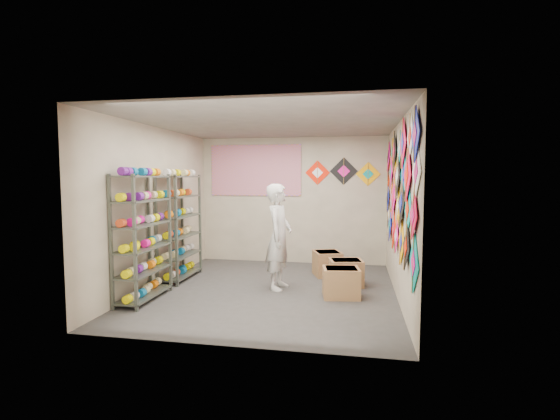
% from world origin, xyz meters
% --- Properties ---
extents(ground, '(4.50, 4.50, 0.00)m').
position_xyz_m(ground, '(0.00, 0.00, 0.00)').
color(ground, '#34312D').
extents(room_walls, '(4.50, 4.50, 4.50)m').
position_xyz_m(room_walls, '(0.00, 0.00, 1.64)').
color(room_walls, '#B7A78C').
rests_on(room_walls, ground).
extents(shelf_rack_front, '(0.40, 1.10, 1.90)m').
position_xyz_m(shelf_rack_front, '(-1.78, -0.85, 0.95)').
color(shelf_rack_front, '#4C5147').
rests_on(shelf_rack_front, ground).
extents(shelf_rack_back, '(0.40, 1.10, 1.90)m').
position_xyz_m(shelf_rack_back, '(-1.78, 0.45, 0.95)').
color(shelf_rack_back, '#4C5147').
rests_on(shelf_rack_back, ground).
extents(string_spools, '(0.12, 2.36, 0.12)m').
position_xyz_m(string_spools, '(-1.78, -0.20, 1.05)').
color(string_spools, '#FA0F97').
rests_on(string_spools, ground).
extents(kite_wall_display, '(0.06, 4.36, 2.09)m').
position_xyz_m(kite_wall_display, '(1.98, -0.04, 1.65)').
color(kite_wall_display, '#059690').
rests_on(kite_wall_display, room_walls).
extents(back_wall_kites, '(1.56, 0.02, 0.60)m').
position_xyz_m(back_wall_kites, '(1.07, 2.24, 1.95)').
color(back_wall_kites, '#FF1B00').
rests_on(back_wall_kites, room_walls).
extents(poster, '(2.00, 0.01, 1.10)m').
position_xyz_m(poster, '(-0.80, 2.23, 2.00)').
color(poster, '#9E52B3').
rests_on(poster, room_walls).
extents(shopkeeper, '(0.72, 0.55, 1.74)m').
position_xyz_m(shopkeeper, '(0.12, 0.13, 0.87)').
color(shopkeeper, beige).
rests_on(shopkeeper, ground).
extents(carton_a, '(0.61, 0.53, 0.46)m').
position_xyz_m(carton_a, '(1.15, -0.17, 0.23)').
color(carton_a, '#9F7145').
rests_on(carton_a, ground).
extents(carton_b, '(0.62, 0.55, 0.45)m').
position_xyz_m(carton_b, '(1.21, 0.51, 0.22)').
color(carton_b, '#9F7145').
rests_on(carton_b, ground).
extents(carton_c, '(0.62, 0.65, 0.46)m').
position_xyz_m(carton_c, '(0.85, 1.18, 0.23)').
color(carton_c, '#9F7145').
rests_on(carton_c, ground).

